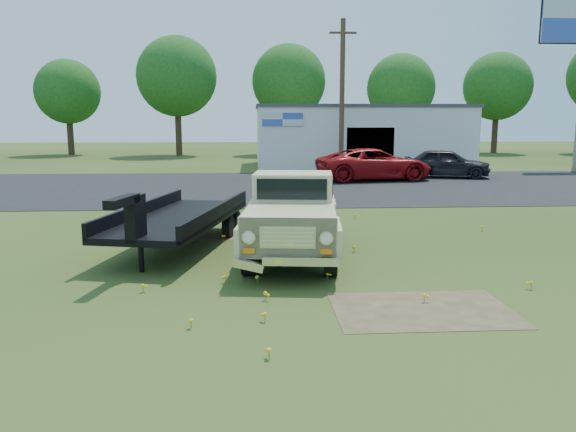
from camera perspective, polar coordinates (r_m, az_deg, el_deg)
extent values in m
plane|color=#253F14|center=(12.38, 2.74, -5.09)|extent=(140.00, 140.00, 0.00)
cube|color=black|center=(27.11, -0.71, 3.03)|extent=(90.00, 14.00, 0.02)
cube|color=#4C3F28|center=(9.86, 13.50, -9.29)|extent=(3.00, 2.00, 0.01)
cube|color=#4C3F28|center=(15.73, -5.93, -1.93)|extent=(2.20, 1.60, 0.01)
cube|color=silver|center=(39.60, 7.19, 7.98)|extent=(14.00, 8.00, 4.00)
cube|color=#3F3F44|center=(39.59, 7.26, 10.94)|extent=(14.20, 8.20, 0.20)
cube|color=black|center=(35.74, 8.36, 7.13)|extent=(3.00, 0.10, 2.20)
cube|color=silver|center=(34.89, -0.55, 9.80)|extent=(2.50, 0.08, 0.80)
cylinder|color=#473021|center=(34.34, 5.50, 11.92)|extent=(0.30, 0.30, 9.00)
cube|color=#473021|center=(34.68, 5.61, 18.04)|extent=(1.60, 0.12, 0.12)
cylinder|color=#3B2A1B|center=(55.48, -21.22, 7.49)|extent=(0.56, 0.56, 3.24)
sphere|color=#1A4E16|center=(55.52, -21.48, 11.68)|extent=(5.76, 5.76, 5.76)
cylinder|color=#3B2A1B|center=(51.84, -11.05, 8.25)|extent=(0.56, 0.56, 3.96)
sphere|color=#1A4E16|center=(51.96, -11.24, 13.74)|extent=(7.04, 7.04, 7.04)
cylinder|color=#3B2A1B|center=(52.52, 0.09, 8.35)|extent=(0.56, 0.56, 3.78)
sphere|color=#1A4E16|center=(52.61, 0.09, 13.52)|extent=(6.72, 6.72, 6.72)
cylinder|color=#3B2A1B|center=(52.63, 11.24, 7.97)|extent=(0.56, 0.56, 3.42)
sphere|color=#1A4E16|center=(52.69, 11.40, 12.64)|extent=(6.08, 6.08, 6.08)
cylinder|color=#3B2A1B|center=(58.28, 20.25, 7.80)|extent=(0.56, 0.56, 3.60)
sphere|color=#1A4E16|center=(58.35, 20.51, 12.24)|extent=(6.40, 6.40, 6.40)
imported|color=maroon|center=(30.06, 8.74, 5.18)|extent=(6.38, 3.67, 1.67)
imported|color=black|center=(32.35, 15.79, 5.17)|extent=(5.01, 3.10, 1.59)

